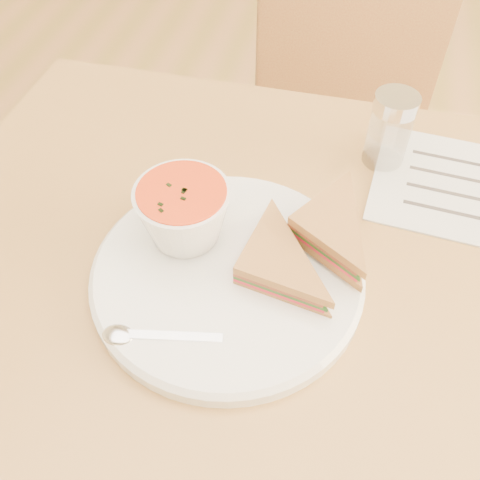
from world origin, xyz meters
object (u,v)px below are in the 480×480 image
(chair_far, at_px, (351,193))
(dining_table, at_px, (289,401))
(plate, at_px, (227,275))
(condiment_shaker, at_px, (389,130))
(soup_bowl, at_px, (184,216))

(chair_far, bearing_deg, dining_table, 66.05)
(plate, bearing_deg, condiment_shaker, 57.83)
(soup_bowl, bearing_deg, plate, -31.73)
(dining_table, bearing_deg, chair_far, 84.36)
(chair_far, bearing_deg, plate, 56.29)
(chair_far, bearing_deg, condiment_shaker, 76.20)
(dining_table, xyz_separation_m, condiment_shaker, (0.07, 0.22, 0.43))
(chair_far, xyz_separation_m, plate, (-0.14, -0.50, 0.32))
(soup_bowl, distance_m, condiment_shaker, 0.31)
(condiment_shaker, bearing_deg, soup_bowl, -135.50)
(dining_table, xyz_separation_m, chair_far, (0.05, 0.47, 0.06))
(condiment_shaker, bearing_deg, chair_far, 94.51)
(plate, bearing_deg, dining_table, 22.11)
(dining_table, relative_size, soup_bowl, 9.11)
(chair_far, relative_size, soup_bowl, 7.97)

